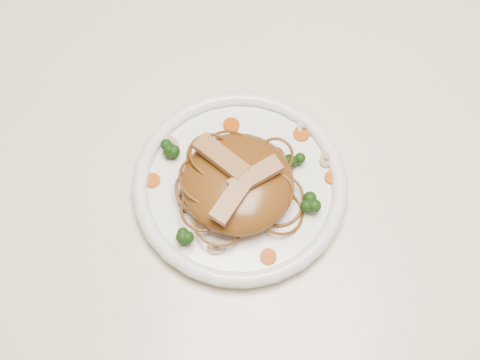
# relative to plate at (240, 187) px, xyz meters

# --- Properties ---
(ground) EXTENTS (4.00, 4.00, 0.00)m
(ground) POSITION_rel_plate_xyz_m (0.08, 0.05, -0.76)
(ground) COLOR #4D2E1A
(ground) RESTS_ON ground
(table) EXTENTS (1.20, 0.80, 0.75)m
(table) POSITION_rel_plate_xyz_m (0.08, 0.05, -0.11)
(table) COLOR white
(table) RESTS_ON ground
(plate) EXTENTS (0.36, 0.36, 0.02)m
(plate) POSITION_rel_plate_xyz_m (0.00, 0.00, 0.00)
(plate) COLOR white
(plate) RESTS_ON table
(noodle_mound) EXTENTS (0.17, 0.17, 0.05)m
(noodle_mound) POSITION_rel_plate_xyz_m (-0.00, -0.01, 0.03)
(noodle_mound) COLOR brown
(noodle_mound) RESTS_ON plate
(chicken_a) EXTENTS (0.06, 0.06, 0.01)m
(chicken_a) POSITION_rel_plate_xyz_m (0.02, -0.01, 0.06)
(chicken_a) COLOR tan
(chicken_a) RESTS_ON noodle_mound
(chicken_b) EXTENTS (0.08, 0.06, 0.01)m
(chicken_b) POSITION_rel_plate_xyz_m (-0.02, 0.01, 0.06)
(chicken_b) COLOR tan
(chicken_b) RESTS_ON noodle_mound
(chicken_c) EXTENTS (0.05, 0.07, 0.01)m
(chicken_c) POSITION_rel_plate_xyz_m (-0.00, -0.04, 0.06)
(chicken_c) COLOR tan
(chicken_c) RESTS_ON noodle_mound
(broccoli_0) EXTENTS (0.03, 0.03, 0.03)m
(broccoli_0) POSITION_rel_plate_xyz_m (0.06, 0.04, 0.02)
(broccoli_0) COLOR #183B0C
(broccoli_0) RESTS_ON plate
(broccoli_1) EXTENTS (0.03, 0.03, 0.03)m
(broccoli_1) POSITION_rel_plate_xyz_m (-0.10, 0.02, 0.02)
(broccoli_1) COLOR #183B0C
(broccoli_1) RESTS_ON plate
(broccoli_2) EXTENTS (0.03, 0.03, 0.03)m
(broccoli_2) POSITION_rel_plate_xyz_m (-0.05, -0.09, 0.02)
(broccoli_2) COLOR #183B0C
(broccoli_2) RESTS_ON plate
(broccoli_3) EXTENTS (0.03, 0.03, 0.03)m
(broccoli_3) POSITION_rel_plate_xyz_m (0.09, -0.01, 0.02)
(broccoli_3) COLOR #183B0C
(broccoli_3) RESTS_ON plate
(carrot_0) EXTENTS (0.02, 0.02, 0.00)m
(carrot_0) POSITION_rel_plate_xyz_m (0.07, 0.09, 0.01)
(carrot_0) COLOR #B24406
(carrot_0) RESTS_ON plate
(carrot_1) EXTENTS (0.03, 0.03, 0.00)m
(carrot_1) POSITION_rel_plate_xyz_m (-0.11, -0.02, 0.01)
(carrot_1) COLOR #B24406
(carrot_1) RESTS_ON plate
(carrot_2) EXTENTS (0.02, 0.02, 0.00)m
(carrot_2) POSITION_rel_plate_xyz_m (0.11, 0.03, 0.01)
(carrot_2) COLOR #B24406
(carrot_2) RESTS_ON plate
(carrot_3) EXTENTS (0.03, 0.03, 0.00)m
(carrot_3) POSITION_rel_plate_xyz_m (-0.03, 0.08, 0.01)
(carrot_3) COLOR #B24406
(carrot_3) RESTS_ON plate
(carrot_4) EXTENTS (0.02, 0.02, 0.00)m
(carrot_4) POSITION_rel_plate_xyz_m (0.05, -0.09, 0.01)
(carrot_4) COLOR #B24406
(carrot_4) RESTS_ON plate
(mushroom_0) EXTENTS (0.03, 0.03, 0.01)m
(mushroom_0) POSITION_rel_plate_xyz_m (-0.01, -0.09, 0.01)
(mushroom_0) COLOR beige
(mushroom_0) RESTS_ON plate
(mushroom_1) EXTENTS (0.03, 0.03, 0.01)m
(mushroom_1) POSITION_rel_plate_xyz_m (0.10, 0.06, 0.01)
(mushroom_1) COLOR beige
(mushroom_1) RESTS_ON plate
(mushroom_2) EXTENTS (0.03, 0.03, 0.01)m
(mushroom_2) POSITION_rel_plate_xyz_m (-0.10, 0.04, 0.01)
(mushroom_2) COLOR beige
(mushroom_2) RESTS_ON plate
(mushroom_3) EXTENTS (0.03, 0.03, 0.01)m
(mushroom_3) POSITION_rel_plate_xyz_m (0.07, 0.10, 0.01)
(mushroom_3) COLOR beige
(mushroom_3) RESTS_ON plate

